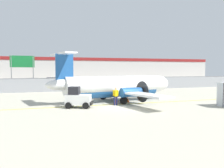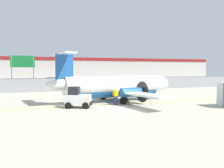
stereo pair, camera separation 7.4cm
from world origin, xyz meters
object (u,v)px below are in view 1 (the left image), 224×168
(traffic_cone_near_right, at_px, (140,98))
(traffic_cone_far_right, at_px, (128,99))
(traffic_cone_far_left, at_px, (116,101))
(traffic_cone_near_left, at_px, (116,98))
(parked_car_1, at_px, (13,84))
(parked_car_7, at_px, (140,81))
(parked_car_2, at_px, (33,82))
(parked_car_3, at_px, (51,81))
(baggage_tug, at_px, (78,98))
(commuter_airplane, at_px, (117,86))
(parked_car_4, at_px, (83,81))
(highway_sign, at_px, (22,64))
(parked_car_5, at_px, (100,81))
(parked_car_6, at_px, (126,81))
(ground_crew_worker, at_px, (116,95))

(traffic_cone_near_right, bearing_deg, traffic_cone_far_right, -160.50)
(traffic_cone_near_right, height_order, traffic_cone_far_left, same)
(traffic_cone_near_left, bearing_deg, parked_car_1, 118.95)
(parked_car_7, bearing_deg, traffic_cone_far_right, 59.26)
(parked_car_1, height_order, parked_car_2, same)
(parked_car_3, bearing_deg, parked_car_7, 168.80)
(baggage_tug, bearing_deg, traffic_cone_far_left, 39.87)
(traffic_cone_far_right, bearing_deg, parked_car_1, 119.61)
(traffic_cone_far_left, distance_m, parked_car_7, 31.00)
(commuter_airplane, relative_size, parked_car_3, 3.77)
(baggage_tug, relative_size, traffic_cone_near_left, 4.02)
(traffic_cone_far_left, xyz_separation_m, parked_car_4, (3.09, 28.38, 0.58))
(traffic_cone_far_right, bearing_deg, highway_sign, 120.74)
(traffic_cone_far_left, distance_m, parked_car_3, 31.32)
(traffic_cone_near_right, distance_m, traffic_cone_far_left, 3.65)
(parked_car_5, bearing_deg, parked_car_7, 156.69)
(traffic_cone_near_right, distance_m, parked_car_2, 28.56)
(commuter_airplane, xyz_separation_m, baggage_tug, (-4.84, -2.98, -0.75))
(traffic_cone_far_left, relative_size, traffic_cone_far_right, 1.00)
(parked_car_7, bearing_deg, parked_car_2, -5.74)
(parked_car_7, xyz_separation_m, highway_sign, (-24.33, -8.62, 3.24))
(traffic_cone_far_left, bearing_deg, traffic_cone_near_right, 23.04)
(baggage_tug, bearing_deg, highway_sign, 126.89)
(parked_car_7, bearing_deg, parked_car_3, -15.61)
(traffic_cone_near_right, height_order, parked_car_3, parked_car_3)
(parked_car_1, bearing_deg, traffic_cone_near_right, 118.58)
(parked_car_2, distance_m, parked_car_3, 4.88)
(parked_car_5, xyz_separation_m, parked_car_6, (4.01, -5.04, 0.00))
(traffic_cone_far_left, height_order, parked_car_1, parked_car_1)
(parked_car_5, distance_m, parked_car_7, 8.92)
(ground_crew_worker, bearing_deg, traffic_cone_near_left, -12.34)
(traffic_cone_near_left, height_order, traffic_cone_far_left, same)
(traffic_cone_far_left, bearing_deg, parked_car_4, 83.79)
(baggage_tug, distance_m, parked_car_3, 32.38)
(baggage_tug, relative_size, ground_crew_worker, 1.51)
(parked_car_2, xyz_separation_m, parked_car_4, (9.95, 0.29, 0.00))
(traffic_cone_near_left, bearing_deg, parked_car_5, 76.69)
(parked_car_2, bearing_deg, parked_car_5, 5.60)
(traffic_cone_near_left, xyz_separation_m, parked_car_1, (-11.04, 19.95, 0.58))
(traffic_cone_far_left, bearing_deg, traffic_cone_near_left, 67.70)
(ground_crew_worker, relative_size, traffic_cone_far_right, 2.66)
(traffic_cone_far_right, relative_size, parked_car_6, 0.15)
(ground_crew_worker, distance_m, parked_car_4, 29.40)
(parked_car_4, bearing_deg, highway_sign, -131.51)
(parked_car_4, distance_m, parked_car_7, 12.65)
(highway_sign, bearing_deg, commuter_airplane, -59.81)
(traffic_cone_far_left, xyz_separation_m, parked_car_1, (-10.30, 21.76, 0.58))
(traffic_cone_near_left, bearing_deg, parked_car_3, 97.37)
(baggage_tug, bearing_deg, traffic_cone_near_right, 42.87)
(parked_car_1, height_order, parked_car_3, same)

